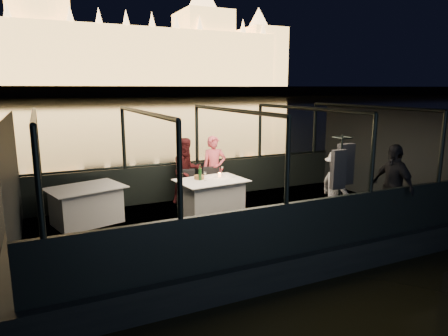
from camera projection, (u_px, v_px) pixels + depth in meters
name	position (u px, v px, depth m)	size (l,w,h in m)	color
river_water	(56.00, 105.00, 79.66)	(500.00, 500.00, 0.00)	black
boat_hull	(232.00, 242.00, 8.51)	(8.60, 4.40, 1.00)	black
boat_deck	(232.00, 221.00, 8.42)	(8.00, 4.00, 0.04)	black
gunwale_port	(197.00, 180.00, 10.10)	(8.00, 0.08, 0.90)	black
gunwale_starboard	(285.00, 230.00, 6.55)	(8.00, 0.08, 0.90)	black
cabin_glass_port	(197.00, 135.00, 9.88)	(8.00, 0.02, 1.40)	#99B2B2
cabin_glass_starboard	(288.00, 161.00, 6.32)	(8.00, 0.02, 1.40)	#99B2B2
cabin_roof_glass	(232.00, 110.00, 7.96)	(8.00, 4.00, 0.02)	#99B2B2
end_wall_fore	(13.00, 187.00, 6.54)	(0.02, 4.00, 2.30)	black
end_wall_aft	(378.00, 154.00, 9.84)	(0.02, 4.00, 2.30)	black
canopy_ribs	(232.00, 167.00, 8.19)	(8.00, 4.00, 2.30)	black
embankment	(44.00, 93.00, 195.08)	(400.00, 140.00, 6.00)	#423D33
parliament_building	(39.00, 22.00, 158.45)	(220.00, 32.00, 60.00)	#F2D18C
dining_table_central	(211.00, 197.00, 8.78)	(1.45, 1.05, 0.77)	silver
dining_table_aft	(87.00, 205.00, 8.15)	(1.44, 1.05, 0.77)	silver
chair_port_left	(189.00, 189.00, 9.24)	(0.40, 0.40, 0.86)	black
chair_port_right	(214.00, 186.00, 9.49)	(0.41, 0.41, 0.87)	black
coat_stand	(340.00, 187.00, 7.56)	(0.52, 0.42, 1.89)	black
person_woman_coral	(214.00, 171.00, 9.73)	(0.58, 0.38, 1.60)	#DB4F5F
person_man_maroon	(187.00, 172.00, 9.57)	(0.76, 0.59, 1.58)	#3C1013
passenger_stripe	(338.00, 183.00, 8.11)	(0.98, 0.55, 1.52)	silver
passenger_dark	(392.00, 186.00, 7.81)	(0.99, 0.42, 1.69)	black
wine_bottle	(200.00, 173.00, 8.67)	(0.07, 0.07, 0.32)	#133614
bread_basket	(199.00, 177.00, 8.78)	(0.22, 0.22, 0.09)	olive
amber_candle	(220.00, 175.00, 9.01)	(0.06, 0.06, 0.09)	#FF883F
plate_near	(232.00, 176.00, 9.04)	(0.21, 0.21, 0.01)	silver
plate_far	(201.00, 178.00, 8.88)	(0.26, 0.26, 0.02)	white
wine_glass_white	(205.00, 177.00, 8.60)	(0.07, 0.07, 0.20)	white
wine_glass_red	(222.00, 171.00, 9.15)	(0.07, 0.07, 0.20)	silver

